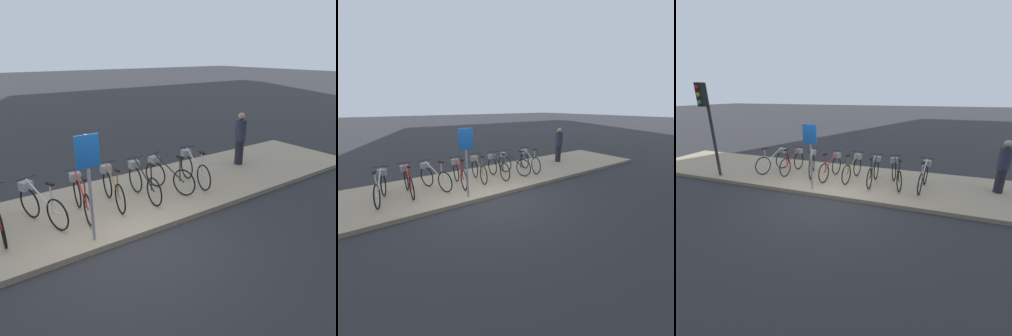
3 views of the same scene
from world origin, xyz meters
TOP-DOWN VIEW (x-y plane):
  - ground_plane at (0.00, 0.00)m, footprint 120.00×120.00m
  - sidewalk at (0.00, 1.55)m, footprint 16.66×3.10m
  - parked_bicycle_0 at (-2.73, 1.46)m, footprint 0.59×1.55m
  - parked_bicycle_1 at (-1.97, 1.56)m, footprint 0.46×1.60m
  - parked_bicycle_2 at (-1.19, 1.56)m, footprint 0.67×1.52m
  - parked_bicycle_3 at (-0.35, 1.45)m, footprint 0.46×1.60m
  - parked_bicycle_4 at (0.43, 1.54)m, footprint 0.46×1.59m
  - parked_bicycle_5 at (1.18, 1.43)m, footprint 0.46×1.60m
  - parked_bicycle_6 at (1.91, 1.47)m, footprint 0.59×1.55m
  - parked_bicycle_7 at (2.78, 1.45)m, footprint 0.48×1.58m
  - pedestrian at (4.97, 1.85)m, footprint 0.34×0.34m
  - sign_post at (-0.57, 0.29)m, footprint 0.44×0.07m

SIDE VIEW (x-z plane):
  - ground_plane at x=0.00m, z-range 0.00..0.00m
  - sidewalk at x=0.00m, z-range 0.00..0.12m
  - parked_bicycle_0 at x=-2.73m, z-range 0.06..1.05m
  - parked_bicycle_1 at x=-1.97m, z-range 0.06..1.05m
  - parked_bicycle_2 at x=-1.19m, z-range 0.06..1.05m
  - parked_bicycle_3 at x=-0.35m, z-range 0.06..1.05m
  - parked_bicycle_4 at x=0.43m, z-range 0.06..1.05m
  - parked_bicycle_5 at x=1.18m, z-range 0.06..1.05m
  - parked_bicycle_6 at x=1.91m, z-range 0.06..1.05m
  - parked_bicycle_7 at x=2.78m, z-range 0.06..1.05m
  - pedestrian at x=4.97m, z-range 0.16..1.78m
  - sign_post at x=-0.57m, z-range 0.49..2.54m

